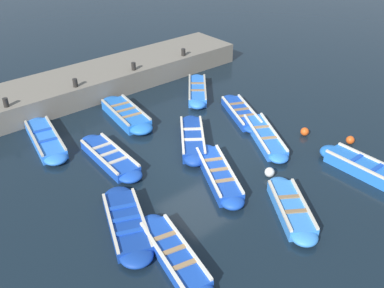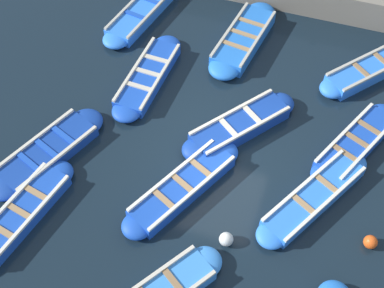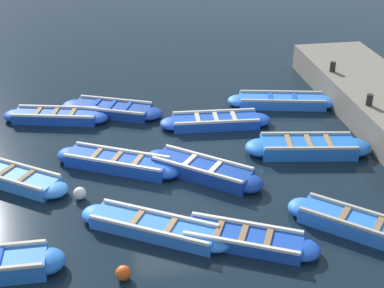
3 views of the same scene
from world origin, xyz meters
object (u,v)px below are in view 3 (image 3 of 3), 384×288
(boat_near_quay, at_px, (216,121))
(boat_mid_row, at_px, (282,101))
(buoy_yellow_far, at_px, (123,273))
(boat_broadside, at_px, (56,116))
(boat_tucked, at_px, (202,170))
(boat_alongside, at_px, (154,227))
(boat_bow_out, at_px, (112,109))
(bollard_north, at_px, (333,67))
(boat_outer_left, at_px, (308,147))
(boat_centre, at_px, (117,162))
(buoy_white_drifting, at_px, (80,193))
(bollard_mid_north, at_px, (370,100))
(boat_far_corner, at_px, (360,226))
(boat_inner_gap, at_px, (17,179))
(boat_drifting, at_px, (243,239))

(boat_near_quay, distance_m, boat_mid_row, 2.84)
(boat_near_quay, distance_m, buoy_yellow_far, 7.38)
(boat_broadside, xyz_separation_m, boat_tucked, (-4.14, 4.14, 0.04))
(boat_mid_row, distance_m, boat_broadside, 7.68)
(boat_alongside, bearing_deg, buoy_yellow_far, 61.78)
(boat_bow_out, relative_size, bollard_north, 10.30)
(boat_alongside, xyz_separation_m, boat_outer_left, (-4.80, -3.03, 0.04))
(boat_centre, xyz_separation_m, buoy_white_drifting, (0.99, 1.38, -0.01))
(boat_near_quay, height_order, boat_bow_out, boat_near_quay)
(boat_bow_out, xyz_separation_m, bollard_north, (-7.81, -0.27, 0.97))
(buoy_white_drifting, bearing_deg, boat_tucked, -170.03)
(boat_alongside, xyz_separation_m, bollard_north, (-7.01, -6.92, 0.97))
(boat_centre, bearing_deg, boat_broadside, -60.48)
(bollard_mid_north, bearing_deg, boat_far_corner, 64.02)
(boat_broadside, height_order, boat_tucked, boat_tucked)
(boat_inner_gap, height_order, boat_broadside, boat_inner_gap)
(boat_mid_row, relative_size, boat_tucked, 1.19)
(bollard_mid_north, distance_m, buoy_yellow_far, 9.53)
(boat_far_corner, height_order, boat_bow_out, boat_far_corner)
(boat_drifting, xyz_separation_m, boat_broadside, (4.56, -7.11, 0.01))
(boat_centre, bearing_deg, boat_bow_out, -88.90)
(boat_near_quay, xyz_separation_m, bollard_north, (-4.53, -1.71, 0.97))
(boat_drifting, xyz_separation_m, boat_outer_left, (-2.86, -3.75, 0.05))
(boat_outer_left, bearing_deg, boat_alongside, 32.26)
(boat_near_quay, xyz_separation_m, boat_centre, (3.21, 2.15, 0.02))
(boat_far_corner, relative_size, buoy_white_drifting, 9.54)
(buoy_yellow_far, bearing_deg, boat_far_corner, -172.79)
(boat_inner_gap, relative_size, bollard_mid_north, 8.65)
(boat_far_corner, height_order, boat_centre, boat_far_corner)
(boat_near_quay, xyz_separation_m, boat_bow_out, (3.28, -1.45, -0.00))
(boat_alongside, height_order, boat_tucked, boat_tucked)
(boat_mid_row, height_order, boat_broadside, boat_mid_row)
(boat_broadside, distance_m, buoy_white_drifting, 4.80)
(boat_near_quay, height_order, boat_outer_left, boat_outer_left)
(boat_far_corner, bearing_deg, boat_centre, -34.92)
(bollard_mid_north, bearing_deg, boat_centre, 6.96)
(boat_mid_row, relative_size, buoy_white_drifting, 11.72)
(boat_mid_row, xyz_separation_m, boat_tucked, (3.54, 4.14, 0.03))
(boat_mid_row, relative_size, buoy_yellow_far, 12.11)
(boat_outer_left, bearing_deg, boat_drifting, 52.67)
(boat_tucked, bearing_deg, buoy_yellow_far, 58.07)
(boat_broadside, relative_size, boat_tucked, 1.09)
(boat_drifting, distance_m, boat_mid_row, 7.76)
(boat_tucked, distance_m, bollard_mid_north, 5.83)
(bollard_mid_north, bearing_deg, boat_bow_out, -18.73)
(boat_alongside, distance_m, boat_centre, 3.14)
(boat_far_corner, distance_m, boat_drifting, 2.76)
(boat_centre, bearing_deg, boat_drifting, 125.23)
(boat_far_corner, height_order, bollard_north, bollard_north)
(boat_alongside, bearing_deg, boat_drifting, 159.54)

